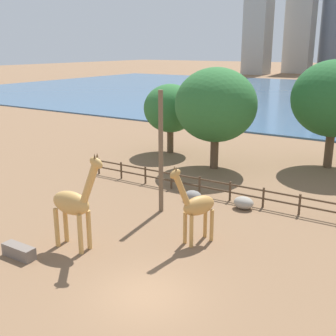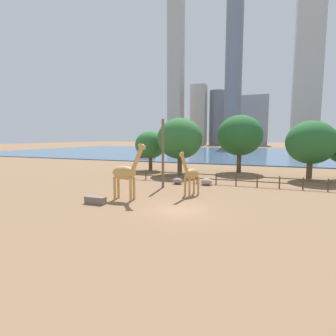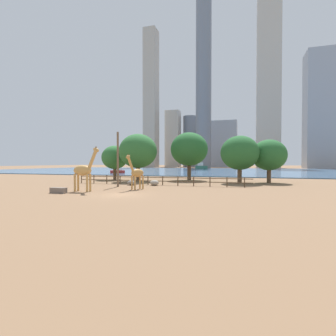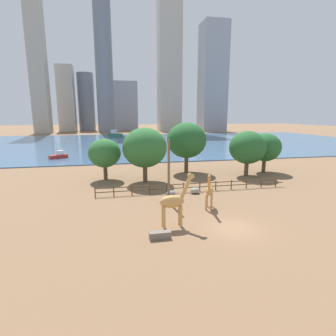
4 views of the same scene
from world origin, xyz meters
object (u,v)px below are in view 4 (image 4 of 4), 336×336
(utility_pole, at_px, (169,172))
(tree_left_small, at_px, (248,148))
(boulder_by_pole, at_px, (171,193))
(feeding_trough, at_px, (160,235))
(giraffe_companion, at_px, (174,201))
(giraffe_tall, at_px, (209,191))
(boat_ferry, at_px, (59,156))
(tree_center_broad, at_px, (105,153))
(tree_right_small, at_px, (187,140))
(tree_right_tall, at_px, (265,147))
(tree_left_large, at_px, (145,148))
(boulder_near_fence, at_px, (195,191))
(boat_sailboat, at_px, (115,134))

(utility_pole, distance_m, tree_left_small, 19.18)
(boulder_by_pole, distance_m, feeding_trough, 11.65)
(giraffe_companion, xyz_separation_m, feeding_trough, (-1.66, -2.17, -2.10))
(giraffe_tall, xyz_separation_m, feeding_trough, (-6.43, -5.92, -1.73))
(tree_left_small, relative_size, boat_ferry, 1.78)
(tree_center_broad, distance_m, boat_ferry, 25.62)
(utility_pole, height_order, tree_right_small, tree_right_small)
(giraffe_tall, height_order, tree_right_tall, tree_right_tall)
(tree_left_large, height_order, tree_right_small, tree_right_small)
(boulder_near_fence, height_order, tree_right_tall, tree_right_tall)
(giraffe_companion, bearing_deg, tree_right_small, 70.69)
(giraffe_companion, distance_m, tree_left_small, 24.18)
(tree_right_tall, distance_m, tree_right_small, 13.97)
(utility_pole, height_order, boat_sailboat, utility_pole)
(tree_right_small, bearing_deg, boulder_by_pole, -113.04)
(boulder_near_fence, xyz_separation_m, tree_right_small, (2.29, 12.65, 5.34))
(boulder_by_pole, xyz_separation_m, tree_right_tall, (19.30, 10.68, 4.11))
(giraffe_companion, height_order, tree_left_small, tree_left_small)
(feeding_trough, relative_size, boat_ferry, 0.43)
(feeding_trough, xyz_separation_m, boat_sailboat, (-3.08, 108.36, 0.96))
(tree_left_large, bearing_deg, boulder_near_fence, -52.21)
(tree_right_tall, bearing_deg, tree_left_small, -154.90)
(boulder_near_fence, height_order, tree_center_broad, tree_center_broad)
(tree_left_small, bearing_deg, tree_left_large, -177.63)
(tree_left_large, height_order, tree_center_broad, tree_left_large)
(tree_right_small, bearing_deg, boat_sailboat, 98.14)
(tree_center_broad, xyz_separation_m, boat_ferry, (-11.31, 22.73, -3.41))
(tree_right_small, bearing_deg, tree_left_small, -26.80)
(boulder_by_pole, distance_m, boat_sailboat, 97.41)
(giraffe_tall, height_order, giraffe_companion, giraffe_companion)
(boat_ferry, bearing_deg, giraffe_companion, 80.93)
(giraffe_tall, relative_size, tree_left_small, 0.57)
(tree_right_small, bearing_deg, feeding_trough, -110.16)
(tree_right_small, distance_m, boat_sailboat, 84.97)
(giraffe_tall, relative_size, tree_right_tall, 0.62)
(giraffe_tall, height_order, boulder_by_pole, giraffe_tall)
(boulder_near_fence, xyz_separation_m, boat_sailboat, (-9.73, 96.65, 0.87))
(boulder_near_fence, bearing_deg, boat_ferry, 125.06)
(tree_left_large, xyz_separation_m, boat_sailboat, (-4.06, 89.33, -4.00))
(utility_pole, xyz_separation_m, tree_center_broad, (-7.51, 13.06, 0.53))
(tree_right_tall, height_order, boat_sailboat, tree_right_tall)
(boulder_by_pole, relative_size, boat_ferry, 0.29)
(boulder_by_pole, bearing_deg, boat_sailboat, 93.77)
(boulder_by_pole, bearing_deg, giraffe_tall, -59.38)
(tree_right_tall, xyz_separation_m, tree_right_small, (-13.69, 2.52, 1.26))
(boulder_by_pole, relative_size, tree_left_small, 0.16)
(boulder_near_fence, xyz_separation_m, feeding_trough, (-6.65, -11.71, -0.09))
(feeding_trough, bearing_deg, tree_center_broad, 102.98)
(tree_center_broad, distance_m, boat_sailboat, 86.74)
(giraffe_tall, height_order, tree_center_broad, tree_center_broad)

